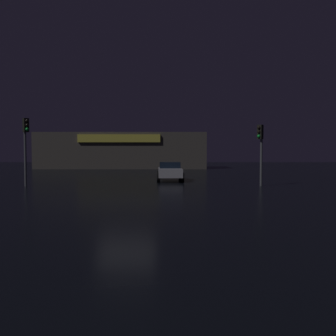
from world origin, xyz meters
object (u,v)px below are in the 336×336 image
store_building (120,151)px  car_near (168,171)px  traffic_signal_main (259,143)px  traffic_signal_opposite (24,139)px

store_building → car_near: 21.93m
traffic_signal_main → car_near: (-5.76, 4.18, -2.00)m
store_building → traffic_signal_main: bearing=-64.7°
car_near → traffic_signal_main: bearing=-36.0°
car_near → store_building: bearing=106.4°
store_building → traffic_signal_opposite: size_ratio=5.03×
traffic_signal_opposite → car_near: 10.38m
traffic_signal_opposite → car_near: (9.09, 4.48, -2.26)m
store_building → traffic_signal_opposite: (-2.93, -25.46, 0.69)m
store_building → car_near: size_ratio=5.44×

